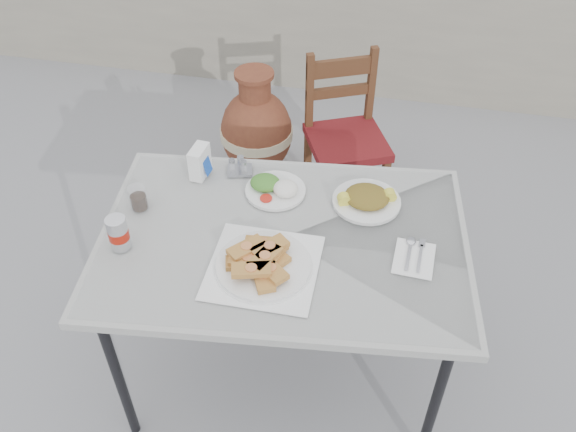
% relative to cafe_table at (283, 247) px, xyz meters
% --- Properties ---
extents(ground, '(80.00, 80.00, 0.00)m').
position_rel_cafe_table_xyz_m(ground, '(0.09, -0.09, -0.73)').
color(ground, slate).
rests_on(ground, ground).
extents(cafe_table, '(1.38, 1.02, 0.78)m').
position_rel_cafe_table_xyz_m(cafe_table, '(0.00, 0.00, 0.00)').
color(cafe_table, black).
rests_on(cafe_table, ground).
extents(pide_plate, '(0.36, 0.36, 0.07)m').
position_rel_cafe_table_xyz_m(pide_plate, '(-0.03, -0.16, 0.09)').
color(pide_plate, white).
rests_on(pide_plate, cafe_table).
extents(salad_rice_plate, '(0.23, 0.23, 0.06)m').
position_rel_cafe_table_xyz_m(salad_rice_plate, '(-0.08, 0.23, 0.08)').
color(salad_rice_plate, white).
rests_on(salad_rice_plate, cafe_table).
extents(salad_chopped_plate, '(0.25, 0.25, 0.05)m').
position_rel_cafe_table_xyz_m(salad_chopped_plate, '(0.26, 0.24, 0.08)').
color(salad_chopped_plate, white).
rests_on(salad_chopped_plate, cafe_table).
extents(soda_can, '(0.07, 0.07, 0.13)m').
position_rel_cafe_table_xyz_m(soda_can, '(-0.53, -0.16, 0.12)').
color(soda_can, silver).
rests_on(soda_can, cafe_table).
extents(cola_glass, '(0.06, 0.06, 0.09)m').
position_rel_cafe_table_xyz_m(cola_glass, '(-0.55, 0.04, 0.10)').
color(cola_glass, white).
rests_on(cola_glass, cafe_table).
extents(napkin_holder, '(0.07, 0.11, 0.12)m').
position_rel_cafe_table_xyz_m(napkin_holder, '(-0.39, 0.27, 0.12)').
color(napkin_holder, white).
rests_on(napkin_holder, cafe_table).
extents(condiment_caddy, '(0.11, 0.10, 0.07)m').
position_rel_cafe_table_xyz_m(condiment_caddy, '(-0.24, 0.32, 0.08)').
color(condiment_caddy, '#ACACB3').
rests_on(condiment_caddy, cafe_table).
extents(cutlery_napkin, '(0.14, 0.19, 0.01)m').
position_rel_cafe_table_xyz_m(cutlery_napkin, '(0.45, 0.00, 0.06)').
color(cutlery_napkin, white).
rests_on(cutlery_napkin, cafe_table).
extents(chair, '(0.51, 0.51, 0.86)m').
position_rel_cafe_table_xyz_m(chair, '(0.08, 1.13, -0.28)').
color(chair, '#3E1F11').
rests_on(chair, ground).
extents(terracotta_urn, '(0.40, 0.40, 0.70)m').
position_rel_cafe_table_xyz_m(terracotta_urn, '(-0.42, 1.22, -0.40)').
color(terracotta_urn, brown).
rests_on(terracotta_urn, ground).
extents(back_wall, '(6.00, 0.25, 1.20)m').
position_rel_cafe_table_xyz_m(back_wall, '(0.09, 2.41, -0.13)').
color(back_wall, gray).
rests_on(back_wall, ground).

